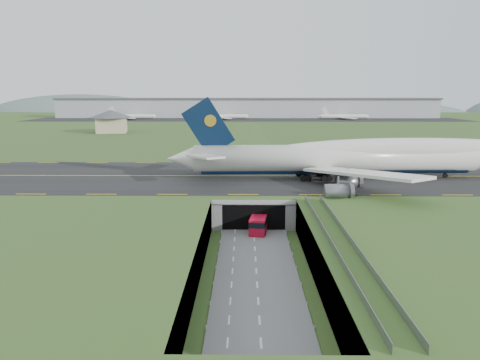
{
  "coord_description": "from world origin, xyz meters",
  "views": [
    {
      "loc": [
        -1.75,
        -77.8,
        25.96
      ],
      "look_at": [
        -2.72,
        20.0,
        7.58
      ],
      "focal_mm": 35.0,
      "sensor_mm": 36.0,
      "label": 1
    }
  ],
  "objects": [
    {
      "name": "cargo_terminal",
      "position": [
        -0.1,
        299.41,
        13.96
      ],
      "size": [
        320.0,
        67.0,
        15.6
      ],
      "color": "#B2B2B2",
      "rests_on": "ground"
    },
    {
      "name": "ground",
      "position": [
        0.0,
        0.0,
        0.0
      ],
      "size": [
        900.0,
        900.0,
        0.0
      ],
      "primitive_type": "plane",
      "color": "#304F1F",
      "rests_on": "ground"
    },
    {
      "name": "trench_road",
      "position": [
        0.0,
        -7.5,
        0.1
      ],
      "size": [
        12.0,
        75.0,
        0.2
      ],
      "primitive_type": "cube",
      "color": "slate",
      "rests_on": "ground"
    },
    {
      "name": "guideway",
      "position": [
        11.0,
        -19.11,
        5.32
      ],
      "size": [
        3.0,
        53.0,
        7.05
      ],
      "color": "#A8A8A3",
      "rests_on": "ground"
    },
    {
      "name": "shuttle_tram",
      "position": [
        0.95,
        7.0,
        1.74
      ],
      "size": [
        3.97,
        8.13,
        3.18
      ],
      "rotation": [
        0.0,
        0.0,
        -0.14
      ],
      "color": "#BA0C27",
      "rests_on": "ground"
    },
    {
      "name": "distant_hills",
      "position": [
        64.38,
        430.0,
        -4.0
      ],
      "size": [
        700.0,
        91.0,
        60.0
      ],
      "color": "#51625F",
      "rests_on": "ground"
    },
    {
      "name": "jumbo_jet",
      "position": [
        25.69,
        30.07,
        11.26
      ],
      "size": [
        90.9,
        59.1,
        19.56
      ],
      "rotation": [
        0.0,
        0.0,
        0.04
      ],
      "color": "silver",
      "rests_on": "ground"
    },
    {
      "name": "taxiway",
      "position": [
        0.0,
        33.0,
        6.09
      ],
      "size": [
        800.0,
        44.0,
        0.18
      ],
      "primitive_type": "cube",
      "color": "black",
      "rests_on": "airfield_deck"
    },
    {
      "name": "airfield_deck",
      "position": [
        0.0,
        0.0,
        3.0
      ],
      "size": [
        800.0,
        800.0,
        6.0
      ],
      "primitive_type": "cube",
      "color": "gray",
      "rests_on": "ground"
    },
    {
      "name": "tunnel_portal",
      "position": [
        0.0,
        16.71,
        3.33
      ],
      "size": [
        17.0,
        22.3,
        6.0
      ],
      "color": "gray",
      "rests_on": "ground"
    },
    {
      "name": "service_building",
      "position": [
        -68.23,
        156.12,
        12.74
      ],
      "size": [
        24.4,
        24.4,
        11.38
      ],
      "rotation": [
        0.0,
        0.0,
        0.19
      ],
      "color": "#C1AE8B",
      "rests_on": "ground"
    }
  ]
}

